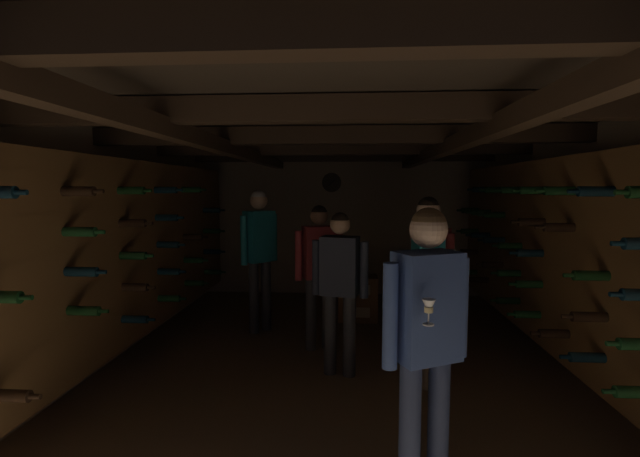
{
  "coord_description": "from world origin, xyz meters",
  "views": [
    {
      "loc": [
        0.14,
        -4.21,
        1.78
      ],
      "look_at": [
        -0.2,
        0.76,
        1.32
      ],
      "focal_mm": 25.16,
      "sensor_mm": 36.0,
      "label": 1
    }
  ],
  "objects_px": {
    "person_guest_far_right": "(431,265)",
    "person_guest_rear_center": "(319,263)",
    "person_guest_near_right": "(426,328)",
    "person_guest_far_left": "(259,246)",
    "person_guest_mid_right": "(427,272)",
    "wine_crate_stack": "(358,298)",
    "person_host_center": "(340,279)",
    "display_bottle": "(363,267)"
  },
  "relations": [
    {
      "from": "person_guest_far_right",
      "to": "person_guest_rear_center",
      "type": "bearing_deg",
      "value": -178.27
    },
    {
      "from": "person_guest_near_right",
      "to": "person_guest_far_left",
      "type": "bearing_deg",
      "value": 117.32
    },
    {
      "from": "person_guest_mid_right",
      "to": "person_guest_rear_center",
      "type": "height_order",
      "value": "person_guest_mid_right"
    },
    {
      "from": "person_guest_mid_right",
      "to": "person_guest_rear_center",
      "type": "distance_m",
      "value": 1.32
    },
    {
      "from": "wine_crate_stack",
      "to": "person_guest_near_right",
      "type": "distance_m",
      "value": 3.59
    },
    {
      "from": "person_host_center",
      "to": "person_guest_far_right",
      "type": "xyz_separation_m",
      "value": [
        0.97,
        0.72,
        0.02
      ]
    },
    {
      "from": "person_guest_near_right",
      "to": "person_host_center",
      "type": "bearing_deg",
      "value": 106.6
    },
    {
      "from": "person_guest_rear_center",
      "to": "display_bottle",
      "type": "bearing_deg",
      "value": 64.36
    },
    {
      "from": "wine_crate_stack",
      "to": "person_guest_far_right",
      "type": "relative_size",
      "value": 0.38
    },
    {
      "from": "wine_crate_stack",
      "to": "person_guest_rear_center",
      "type": "relative_size",
      "value": 0.38
    },
    {
      "from": "person_host_center",
      "to": "person_guest_mid_right",
      "type": "distance_m",
      "value": 0.8
    },
    {
      "from": "person_host_center",
      "to": "wine_crate_stack",
      "type": "bearing_deg",
      "value": 83.58
    },
    {
      "from": "person_host_center",
      "to": "person_guest_near_right",
      "type": "bearing_deg",
      "value": -73.4
    },
    {
      "from": "wine_crate_stack",
      "to": "person_guest_near_right",
      "type": "bearing_deg",
      "value": -84.9
    },
    {
      "from": "wine_crate_stack",
      "to": "display_bottle",
      "type": "bearing_deg",
      "value": -47.2
    },
    {
      "from": "person_guest_mid_right",
      "to": "person_host_center",
      "type": "bearing_deg",
      "value": 168.9
    },
    {
      "from": "display_bottle",
      "to": "person_guest_far_left",
      "type": "xyz_separation_m",
      "value": [
        -1.27,
        -0.49,
        0.33
      ]
    },
    {
      "from": "person_guest_far_right",
      "to": "person_guest_rear_center",
      "type": "relative_size",
      "value": 0.99
    },
    {
      "from": "display_bottle",
      "to": "person_host_center",
      "type": "bearing_deg",
      "value": -98.54
    },
    {
      "from": "wine_crate_stack",
      "to": "display_bottle",
      "type": "xyz_separation_m",
      "value": [
        0.06,
        -0.06,
        0.44
      ]
    },
    {
      "from": "person_guest_far_right",
      "to": "person_guest_mid_right",
      "type": "xyz_separation_m",
      "value": [
        -0.19,
        -0.87,
        0.09
      ]
    },
    {
      "from": "person_guest_far_right",
      "to": "person_guest_far_left",
      "type": "distance_m",
      "value": 2.06
    },
    {
      "from": "display_bottle",
      "to": "person_guest_far_right",
      "type": "distance_m",
      "value": 1.25
    },
    {
      "from": "person_guest_near_right",
      "to": "person_guest_rear_center",
      "type": "relative_size",
      "value": 1.05
    },
    {
      "from": "wine_crate_stack",
      "to": "person_guest_rear_center",
      "type": "xyz_separation_m",
      "value": [
        -0.44,
        -1.1,
        0.65
      ]
    },
    {
      "from": "wine_crate_stack",
      "to": "person_guest_near_right",
      "type": "xyz_separation_m",
      "value": [
        0.31,
        -3.51,
        0.71
      ]
    },
    {
      "from": "person_host_center",
      "to": "person_guest_far_left",
      "type": "relative_size",
      "value": 0.89
    },
    {
      "from": "person_guest_far_right",
      "to": "person_host_center",
      "type": "bearing_deg",
      "value": -143.56
    },
    {
      "from": "display_bottle",
      "to": "wine_crate_stack",
      "type": "bearing_deg",
      "value": 132.8
    },
    {
      "from": "wine_crate_stack",
      "to": "person_guest_far_left",
      "type": "xyz_separation_m",
      "value": [
        -1.22,
        -0.55,
        0.77
      ]
    },
    {
      "from": "display_bottle",
      "to": "person_guest_far_right",
      "type": "xyz_separation_m",
      "value": [
        0.71,
        -1.01,
        0.21
      ]
    },
    {
      "from": "display_bottle",
      "to": "person_host_center",
      "type": "relative_size",
      "value": 0.23
    },
    {
      "from": "person_guest_mid_right",
      "to": "person_guest_far_left",
      "type": "distance_m",
      "value": 2.27
    },
    {
      "from": "person_guest_near_right",
      "to": "person_guest_far_left",
      "type": "relative_size",
      "value": 0.96
    },
    {
      "from": "person_guest_rear_center",
      "to": "person_host_center",
      "type": "bearing_deg",
      "value": -70.44
    },
    {
      "from": "wine_crate_stack",
      "to": "person_guest_rear_center",
      "type": "height_order",
      "value": "person_guest_rear_center"
    },
    {
      "from": "wine_crate_stack",
      "to": "person_guest_mid_right",
      "type": "bearing_deg",
      "value": -73.37
    },
    {
      "from": "wine_crate_stack",
      "to": "person_guest_mid_right",
      "type": "height_order",
      "value": "person_guest_mid_right"
    },
    {
      "from": "person_host_center",
      "to": "person_guest_far_right",
      "type": "bearing_deg",
      "value": 36.44
    },
    {
      "from": "person_guest_mid_right",
      "to": "person_guest_near_right",
      "type": "distance_m",
      "value": 1.59
    },
    {
      "from": "person_host_center",
      "to": "person_guest_rear_center",
      "type": "relative_size",
      "value": 0.98
    },
    {
      "from": "person_guest_rear_center",
      "to": "person_guest_far_left",
      "type": "relative_size",
      "value": 0.91
    }
  ]
}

